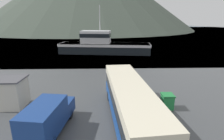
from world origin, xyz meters
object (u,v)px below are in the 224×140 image
tour_bus (129,102)px  delivery_van (48,117)px  storage_bin (167,101)px  dock_kiosk (10,92)px  fishing_boat (103,45)px

tour_bus → delivery_van: bearing=-174.8°
tour_bus → storage_bin: bearing=26.1°
delivery_van → storage_bin: size_ratio=4.16×
delivery_van → dock_kiosk: 6.19m
tour_bus → fishing_boat: fishing_boat is taller
delivery_van → storage_bin: 9.94m
storage_bin → dock_kiosk: size_ratio=0.47×
storage_bin → tour_bus: bearing=-149.0°
tour_bus → dock_kiosk: size_ratio=4.22×
delivery_van → dock_kiosk: (-4.69, 4.03, 0.12)m
storage_bin → dock_kiosk: (-14.08, 0.80, 0.68)m
tour_bus → dock_kiosk: 10.83m
delivery_van → storage_bin: (9.38, 3.23, -0.56)m
tour_bus → delivery_van: 5.82m
tour_bus → storage_bin: 4.43m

